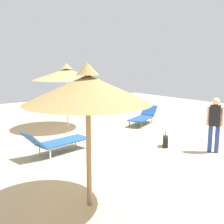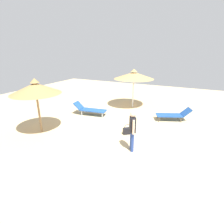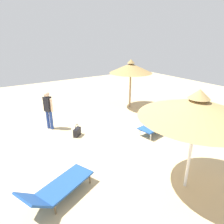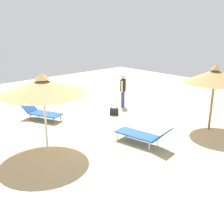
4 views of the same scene
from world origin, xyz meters
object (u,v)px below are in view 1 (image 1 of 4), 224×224
Objects in this scene: lounge_chair_front at (57,141)px; person_standing_near_left at (215,121)px; parasol_umbrella_far_left at (67,74)px; parasol_umbrella_near_right at (88,89)px; lounge_chair_back at (143,116)px; handbag at (165,141)px.

person_standing_near_left is (2.78, 3.81, 0.58)m from lounge_chair_front.
parasol_umbrella_near_right is at bearing -24.90° from parasol_umbrella_far_left.
person_standing_near_left is (-0.33, 4.66, -1.24)m from parasol_umbrella_near_right.
person_standing_near_left reaches higher than lounge_chair_back.
handbag is (-1.28, -0.70, -0.78)m from person_standing_near_left.
parasol_umbrella_near_right is 1.60× the size of person_standing_near_left.
lounge_chair_back is 3.87× the size of handbag.
lounge_chair_front is (1.35, -4.89, 0.02)m from lounge_chair_back.
parasol_umbrella_far_left is at bearing -163.85° from handbag.
person_standing_near_left is at bearing -14.62° from lounge_chair_back.
parasol_umbrella_far_left reaches higher than parasol_umbrella_near_right.
lounge_chair_back is 4.31m from person_standing_near_left.
lounge_chair_front is at bearing -74.51° from lounge_chair_back.
handbag is at bearing -151.36° from person_standing_near_left.
lounge_chair_back is at bearing 127.85° from parasol_umbrella_near_right.
lounge_chair_back is 0.94× the size of lounge_chair_front.
lounge_chair_front is at bearing -115.72° from handbag.
parasol_umbrella_far_left is at bearing 155.10° from parasol_umbrella_near_right.
parasol_umbrella_near_right is 4.73m from handbag.
lounge_chair_back is 3.37m from handbag.
person_standing_near_left is at bearing 28.64° from handbag.
parasol_umbrella_far_left is 1.64× the size of person_standing_near_left.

